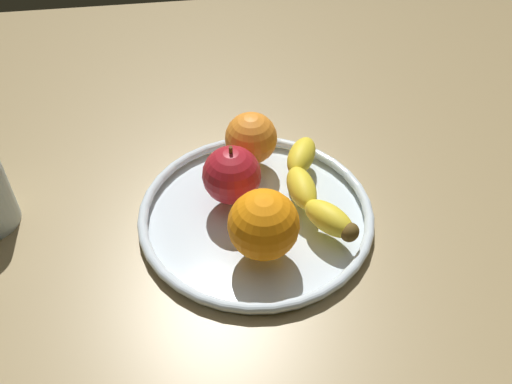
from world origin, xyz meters
TOP-DOWN VIEW (x-y plane):
  - ground_plane at (0.00, 0.00)cm, footprint 115.35×115.35cm
  - fruit_bowl at (0.00, 0.00)cm, footprint 28.25×28.25cm
  - banana at (-1.09, 6.89)cm, footprint 18.57×7.41cm
  - apple at (-2.68, -2.52)cm, footprint 7.03×7.03cm
  - orange_back_right at (-9.34, 0.66)cm, footprint 6.66×6.66cm
  - orange_front_right at (5.97, 0.36)cm, footprint 7.85×7.85cm

SIDE VIEW (x-z plane):
  - ground_plane at x=0.00cm, z-range -4.00..0.00cm
  - fruit_bowl at x=0.00cm, z-range 0.02..1.82cm
  - banana at x=-1.09cm, z-range 1.80..5.05cm
  - orange_back_right at x=-9.34cm, z-range 1.80..8.46cm
  - apple at x=-2.68cm, z-range 1.40..9.23cm
  - orange_front_right at x=5.97cm, z-range 1.80..9.65cm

